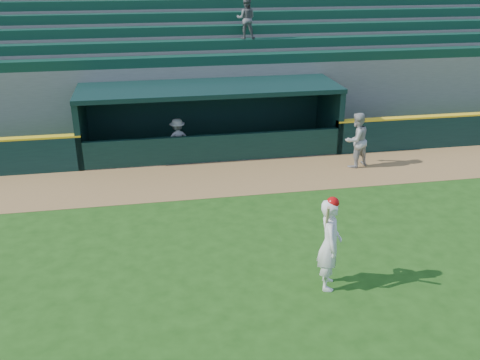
{
  "coord_description": "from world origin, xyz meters",
  "views": [
    {
      "loc": [
        -2.34,
        -11.18,
        6.72
      ],
      "look_at": [
        0.0,
        1.6,
        1.3
      ],
      "focal_mm": 40.0,
      "sensor_mm": 36.0,
      "label": 1
    }
  ],
  "objects": [
    {
      "name": "stands",
      "position": [
        -0.01,
        12.57,
        2.4
      ],
      "size": [
        34.5,
        6.25,
        7.51
      ],
      "color": "slate",
      "rests_on": "ground"
    },
    {
      "name": "dugout_player_inside",
      "position": [
        -1.26,
        7.05,
        0.75
      ],
      "size": [
        1.05,
        0.73,
        1.49
      ],
      "primitive_type": "imported",
      "rotation": [
        0.0,
        0.0,
        3.34
      ],
      "color": "gray",
      "rests_on": "ground"
    },
    {
      "name": "dugout",
      "position": [
        0.0,
        8.0,
        1.36
      ],
      "size": [
        9.4,
        2.8,
        2.46
      ],
      "color": "slate",
      "rests_on": "ground"
    },
    {
      "name": "ground",
      "position": [
        0.0,
        0.0,
        0.0
      ],
      "size": [
        120.0,
        120.0,
        0.0
      ],
      "primitive_type": "plane",
      "color": "#1D4711",
      "rests_on": "ground"
    },
    {
      "name": "warning_track",
      "position": [
        0.0,
        4.9,
        0.01
      ],
      "size": [
        40.0,
        3.0,
        0.01
      ],
      "primitive_type": "cube",
      "color": "olive",
      "rests_on": "ground"
    },
    {
      "name": "batter_at_plate",
      "position": [
        1.36,
        -1.66,
        1.07
      ],
      "size": [
        0.67,
        0.9,
        2.17
      ],
      "color": "silver",
      "rests_on": "ground"
    },
    {
      "name": "dugout_player_front",
      "position": [
        4.7,
        5.18,
        0.96
      ],
      "size": [
        1.13,
        1.02,
        1.91
      ],
      "primitive_type": "imported",
      "rotation": [
        0.0,
        0.0,
        3.53
      ],
      "color": "#A2A29C",
      "rests_on": "ground"
    }
  ]
}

